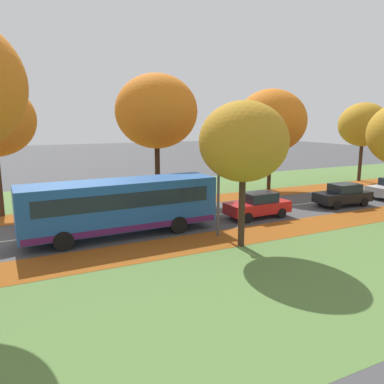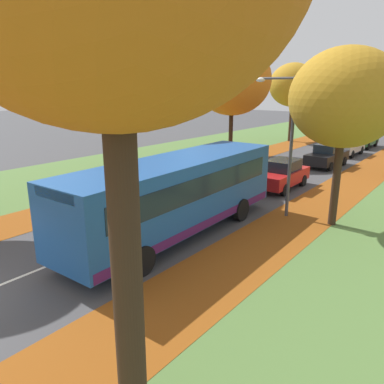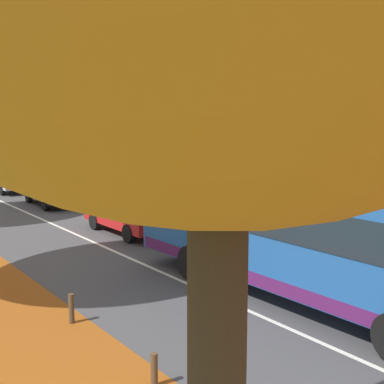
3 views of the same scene
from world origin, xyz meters
name	(u,v)px [view 3 (image 3 of 3)]	position (x,y,z in m)	size (l,w,h in m)	color
grass_verge_right	(221,200)	(9.20, 20.00, 0.00)	(12.00, 90.00, 0.01)	#517538
leaf_litter_right	(226,233)	(4.60, 14.00, 0.01)	(2.80, 60.00, 0.00)	#8C4714
road_centre_line	(48,222)	(0.00, 20.00, 0.00)	(0.12, 80.00, 0.01)	silver
tree_right_near	(290,94)	(5.94, 12.25, 5.13)	(4.24, 4.24, 7.06)	#382619
tree_right_mid	(134,96)	(6.20, 23.51, 5.32)	(4.27, 4.27, 7.27)	#382619
tree_right_far	(55,80)	(6.15, 33.85, 6.59)	(5.95, 5.95, 9.28)	#422D1E
bollard_third	(154,370)	(-3.56, 6.05, 0.29)	(0.12, 0.12, 0.59)	#4C3823
bollard_fourth	(71,309)	(-3.57, 9.37, 0.33)	(0.12, 0.12, 0.66)	#4C3823
streetlamp_right	(244,136)	(3.67, 12.05, 3.74)	(1.89, 0.28, 6.00)	#47474C
bus	(306,231)	(1.56, 7.41, 1.70)	(2.86, 10.46, 2.98)	#1E5199
car_red_lead	(129,211)	(1.75, 16.29, 0.81)	(1.82, 4.22, 1.62)	#B21919
car_black_following	(52,188)	(1.74, 23.82, 0.81)	(1.94, 4.28, 1.62)	black
car_silver_third_in_line	(9,177)	(1.47, 29.64, 0.81)	(1.83, 4.23, 1.62)	#B7BABF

